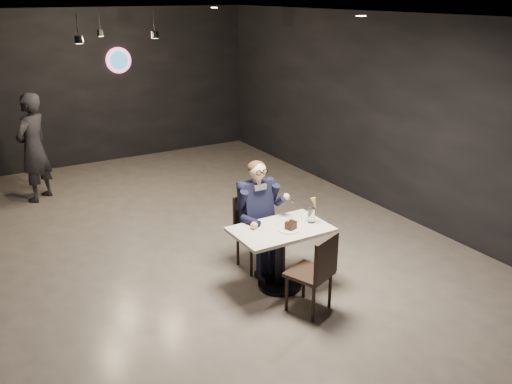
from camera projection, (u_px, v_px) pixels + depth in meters
floor at (173, 248)px, 7.35m from camera, size 9.00×9.00×0.00m
wall_sign at (119, 60)px, 10.64m from camera, size 0.50×0.06×0.50m
pendant_lights at (110, 20)px, 7.96m from camera, size 1.40×1.20×0.36m
main_table at (280, 258)px, 6.28m from camera, size 1.10×0.70×0.75m
chair_far at (256, 234)px, 6.69m from camera, size 0.42×0.46×0.92m
chair_near at (309, 272)px, 5.79m from camera, size 0.56×0.58×0.92m
seated_man at (256, 214)px, 6.60m from camera, size 0.60×0.80×1.44m
dessert_plate at (289, 230)px, 6.09m from camera, size 0.23×0.23×0.01m
cake_slice at (291, 226)px, 6.09m from camera, size 0.14×0.13×0.08m
mint_leaf at (289, 223)px, 6.07m from camera, size 0.06×0.04×0.01m
sundae_glass at (311, 215)px, 6.27m from camera, size 0.08×0.08×0.18m
wafer_cone at (314, 203)px, 6.19m from camera, size 0.08×0.08×0.13m
passerby at (33, 148)px, 8.78m from camera, size 0.77×0.76×1.78m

